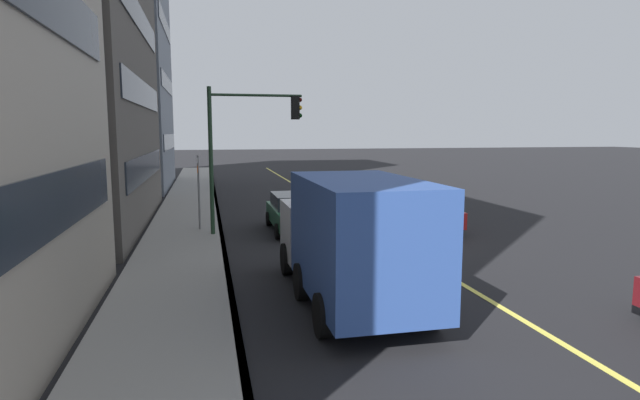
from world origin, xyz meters
name	(u,v)px	position (x,y,z in m)	size (l,w,h in m)	color
ground	(393,243)	(0.00, 0.00, 0.00)	(200.00, 200.00, 0.00)	black
sidewalk_slab	(181,251)	(0.00, 7.53, 0.07)	(80.00, 2.99, 0.15)	gray
curb_edge	(224,249)	(0.00, 6.11, 0.07)	(80.00, 0.16, 0.15)	slate
lane_stripe_center	(393,243)	(0.00, 0.00, 0.01)	(80.00, 0.16, 0.01)	#D8CC4C
building_midblock	(19,14)	(6.50, 13.91, 8.85)	(14.92, 9.46, 17.69)	#56514C
car_green	(293,212)	(3.10, 3.17, 0.79)	(4.42, 1.91, 1.53)	#1E6038
car_red	(422,211)	(2.40, -2.18, 0.73)	(4.10, 2.08, 1.42)	red
truck_blue	(352,237)	(-6.02, 3.29, 1.60)	(6.78, 2.57, 3.04)	silver
traffic_light_mast	(246,136)	(2.43, 5.10, 3.91)	(0.28, 3.60, 5.73)	#1E3823
street_sign_post	(199,188)	(3.53, 6.94, 1.83)	(0.60, 0.08, 3.13)	slate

